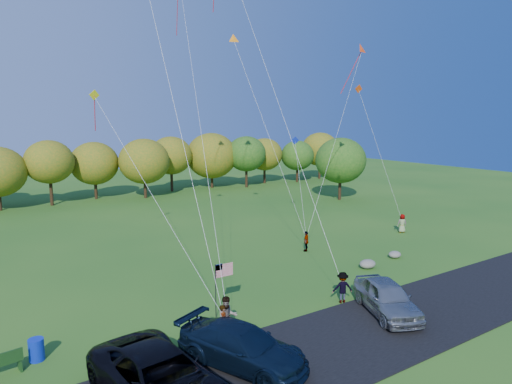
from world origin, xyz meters
TOP-DOWN VIEW (x-y plane):
  - ground at (0.00, 0.00)m, footprint 140.00×140.00m
  - asphalt_lane at (0.00, -4.00)m, footprint 44.00×6.00m
  - treeline at (-2.64, 36.48)m, footprint 74.57×28.32m
  - minivan_dark at (-8.98, -3.88)m, footprint 3.78×6.89m
  - minivan_navy at (-5.36, -3.30)m, footprint 4.28×5.94m
  - minivan_silver at (3.24, -3.11)m, footprint 3.77×5.29m
  - flyer_a at (-4.79, -0.80)m, footprint 0.65×0.68m
  - flyer_b at (-4.61, -0.80)m, footprint 1.08×0.94m
  - flyer_c at (2.44, -0.80)m, footprint 1.25×1.03m
  - flyer_d at (6.93, 7.62)m, footprint 0.91×0.87m
  - flyer_e at (17.34, 7.38)m, footprint 0.93×0.80m
  - trash_barrel at (-12.08, 1.74)m, footprint 0.61×0.61m
  - flag_assembly at (-3.77, 1.26)m, footprint 1.01×0.66m
  - boulder_near at (7.80, 2.39)m, footprint 1.16×0.91m
  - boulder_far at (11.09, 2.91)m, footprint 0.94×0.78m

SIDE VIEW (x-z plane):
  - ground at x=0.00m, z-range 0.00..0.00m
  - asphalt_lane at x=0.00m, z-range 0.00..0.06m
  - boulder_far at x=11.09m, z-range 0.00..0.49m
  - boulder_near at x=7.80m, z-range 0.00..0.58m
  - trash_barrel at x=-12.08m, z-range 0.00..0.91m
  - flyer_d at x=6.93m, z-range 0.00..1.52m
  - flyer_a at x=-4.79m, z-range 0.00..1.56m
  - flyer_e at x=17.34m, z-range 0.00..1.61m
  - flyer_c at x=2.44m, z-range 0.00..1.68m
  - minivan_navy at x=-5.36m, z-range 0.06..1.66m
  - minivan_silver at x=3.24m, z-range 0.06..1.73m
  - flyer_b at x=-4.61m, z-range 0.00..1.90m
  - minivan_dark at x=-8.98m, z-range 0.06..1.89m
  - flag_assembly at x=-3.77m, z-range 0.70..3.44m
  - treeline at x=-2.64m, z-range 0.57..8.72m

